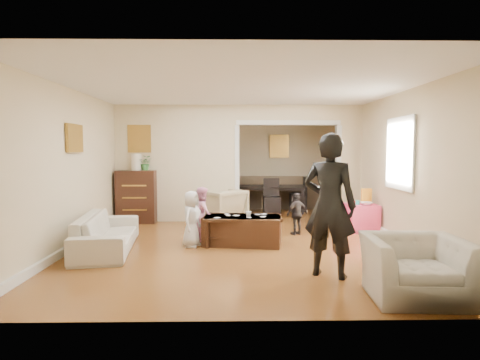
{
  "coord_description": "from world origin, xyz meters",
  "views": [
    {
      "loc": [
        -0.12,
        -7.13,
        1.62
      ],
      "look_at": [
        0.0,
        0.2,
        1.05
      ],
      "focal_mm": 29.69,
      "sensor_mm": 36.0,
      "label": 1
    }
  ],
  "objects_px": {
    "table_lamp": "(136,162)",
    "child_kneel_b": "(203,214)",
    "coffee_table": "(242,230)",
    "coffee_cup": "(248,214)",
    "adult_person": "(329,205)",
    "dining_table": "(269,198)",
    "armchair_back": "(222,207)",
    "armchair_front": "(415,268)",
    "child_kneel_a": "(192,219)",
    "play_table": "(361,218)",
    "cyan_cup": "(358,202)",
    "sofa": "(107,233)",
    "child_toddler": "(297,214)",
    "dresser": "(137,196)"
  },
  "relations": [
    {
      "from": "table_lamp",
      "to": "child_kneel_b",
      "type": "xyz_separation_m",
      "value": [
        1.58,
        -1.77,
        -0.86
      ]
    },
    {
      "from": "coffee_table",
      "to": "coffee_cup",
      "type": "distance_m",
      "value": 0.31
    },
    {
      "from": "coffee_table",
      "to": "adult_person",
      "type": "bearing_deg",
      "value": -58.47
    },
    {
      "from": "dining_table",
      "to": "armchair_back",
      "type": "bearing_deg",
      "value": -113.11
    },
    {
      "from": "armchair_front",
      "to": "child_kneel_a",
      "type": "distance_m",
      "value": 3.54
    },
    {
      "from": "table_lamp",
      "to": "play_table",
      "type": "distance_m",
      "value": 4.89
    },
    {
      "from": "table_lamp",
      "to": "cyan_cup",
      "type": "xyz_separation_m",
      "value": [
        4.56,
        -1.08,
        -0.76
      ]
    },
    {
      "from": "sofa",
      "to": "dining_table",
      "type": "height_order",
      "value": "dining_table"
    },
    {
      "from": "sofa",
      "to": "coffee_table",
      "type": "distance_m",
      "value": 2.21
    },
    {
      "from": "coffee_cup",
      "to": "child_kneel_b",
      "type": "height_order",
      "value": "child_kneel_b"
    },
    {
      "from": "adult_person",
      "to": "child_kneel_a",
      "type": "xyz_separation_m",
      "value": [
        -1.91,
        1.58,
        -0.45
      ]
    },
    {
      "from": "armchair_back",
      "to": "dining_table",
      "type": "relative_size",
      "value": 0.44
    },
    {
      "from": "armchair_back",
      "to": "dining_table",
      "type": "distance_m",
      "value": 2.18
    },
    {
      "from": "coffee_cup",
      "to": "child_kneel_b",
      "type": "bearing_deg",
      "value": 156.37
    },
    {
      "from": "child_toddler",
      "to": "child_kneel_b",
      "type": "bearing_deg",
      "value": -16.34
    },
    {
      "from": "cyan_cup",
      "to": "armchair_back",
      "type": "bearing_deg",
      "value": 163.52
    },
    {
      "from": "dining_table",
      "to": "child_kneel_a",
      "type": "bearing_deg",
      "value": -103.7
    },
    {
      "from": "dresser",
      "to": "coffee_cup",
      "type": "height_order",
      "value": "dresser"
    },
    {
      "from": "child_kneel_b",
      "to": "dining_table",
      "type": "bearing_deg",
      "value": -34.98
    },
    {
      "from": "sofa",
      "to": "child_toddler",
      "type": "bearing_deg",
      "value": -78.32
    },
    {
      "from": "coffee_table",
      "to": "coffee_cup",
      "type": "height_order",
      "value": "coffee_cup"
    },
    {
      "from": "play_table",
      "to": "coffee_table",
      "type": "bearing_deg",
      "value": -156.33
    },
    {
      "from": "table_lamp",
      "to": "child_kneel_a",
      "type": "height_order",
      "value": "table_lamp"
    },
    {
      "from": "coffee_cup",
      "to": "adult_person",
      "type": "bearing_deg",
      "value": -60.23
    },
    {
      "from": "dining_table",
      "to": "coffee_cup",
      "type": "bearing_deg",
      "value": -90.82
    },
    {
      "from": "table_lamp",
      "to": "adult_person",
      "type": "relative_size",
      "value": 0.2
    },
    {
      "from": "dining_table",
      "to": "adult_person",
      "type": "height_order",
      "value": "adult_person"
    },
    {
      "from": "coffee_table",
      "to": "play_table",
      "type": "relative_size",
      "value": 2.31
    },
    {
      "from": "coffee_table",
      "to": "play_table",
      "type": "bearing_deg",
      "value": 23.67
    },
    {
      "from": "play_table",
      "to": "child_kneel_b",
      "type": "relative_size",
      "value": 0.59
    },
    {
      "from": "armchair_back",
      "to": "play_table",
      "type": "bearing_deg",
      "value": 123.4
    },
    {
      "from": "dining_table",
      "to": "child_toddler",
      "type": "relative_size",
      "value": 2.39
    },
    {
      "from": "dresser",
      "to": "child_kneel_b",
      "type": "xyz_separation_m",
      "value": [
        1.58,
        -1.77,
        -0.1
      ]
    },
    {
      "from": "dining_table",
      "to": "adult_person",
      "type": "distance_m",
      "value": 5.38
    },
    {
      "from": "cyan_cup",
      "to": "play_table",
      "type": "bearing_deg",
      "value": 26.57
    },
    {
      "from": "dresser",
      "to": "coffee_cup",
      "type": "relative_size",
      "value": 11.97
    },
    {
      "from": "sofa",
      "to": "child_kneel_b",
      "type": "height_order",
      "value": "child_kneel_b"
    },
    {
      "from": "play_table",
      "to": "coffee_cup",
      "type": "bearing_deg",
      "value": -154.38
    },
    {
      "from": "sofa",
      "to": "table_lamp",
      "type": "xyz_separation_m",
      "value": [
        -0.11,
        2.44,
        1.05
      ]
    },
    {
      "from": "table_lamp",
      "to": "play_table",
      "type": "bearing_deg",
      "value": -12.42
    },
    {
      "from": "armchair_back",
      "to": "child_toddler",
      "type": "xyz_separation_m",
      "value": [
        1.45,
        -1.03,
        0.02
      ]
    },
    {
      "from": "adult_person",
      "to": "child_toddler",
      "type": "height_order",
      "value": "adult_person"
    },
    {
      "from": "sofa",
      "to": "dresser",
      "type": "bearing_deg",
      "value": -5.03
    },
    {
      "from": "dresser",
      "to": "adult_person",
      "type": "distance_m",
      "value": 5.07
    },
    {
      "from": "play_table",
      "to": "adult_person",
      "type": "relative_size",
      "value": 0.31
    },
    {
      "from": "cyan_cup",
      "to": "dining_table",
      "type": "bearing_deg",
      "value": 119.61
    },
    {
      "from": "play_table",
      "to": "child_toddler",
      "type": "bearing_deg",
      "value": -167.57
    },
    {
      "from": "table_lamp",
      "to": "adult_person",
      "type": "distance_m",
      "value": 5.08
    },
    {
      "from": "dresser",
      "to": "cyan_cup",
      "type": "bearing_deg",
      "value": -13.28
    },
    {
      "from": "sofa",
      "to": "armchair_front",
      "type": "xyz_separation_m",
      "value": [
        4.0,
        -2.1,
        0.04
      ]
    }
  ]
}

